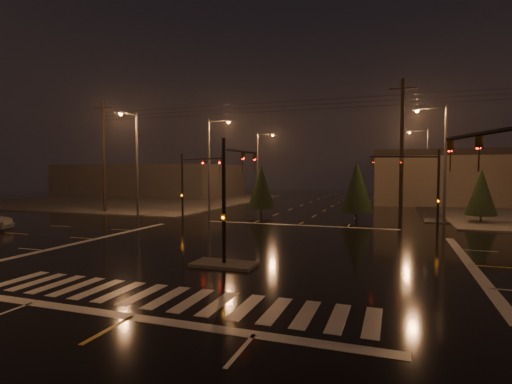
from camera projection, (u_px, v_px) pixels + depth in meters
ground at (253, 250)px, 22.57m from camera, size 140.00×140.00×0.00m
sidewalk_nw at (134, 200)px, 60.75m from camera, size 36.00×36.00×0.12m
median_island at (224, 264)px, 18.80m from camera, size 3.00×1.60×0.15m
crosswalk at (167, 297)px, 14.09m from camera, size 15.00×2.60×0.01m
stop_bar_near at (131, 317)px, 12.20m from camera, size 16.00×0.50×0.01m
stop_bar_far at (298, 225)px, 32.94m from camera, size 16.00×0.50×0.01m
commercial_block at (151, 180)px, 73.57m from camera, size 30.00×18.00×5.60m
signal_mast_median at (232, 186)px, 19.48m from camera, size 0.25×4.59×6.00m
signal_mast_ne at (424, 180)px, 28.79m from camera, size 4.84×1.86×6.00m
signal_mast_nw at (190, 179)px, 35.06m from camera, size 4.84×1.86×6.00m
signal_mast_se at (509, 202)px, 9.81m from camera, size 1.55×3.87×6.00m
streetlight_1 at (212, 159)px, 42.92m from camera, size 2.77×0.32×10.00m
streetlight_2 at (260, 162)px, 58.00m from camera, size 2.77×0.32×10.00m
streetlight_3 at (441, 155)px, 33.65m from camera, size 2.77×0.32×10.00m
streetlight_4 at (425, 161)px, 52.50m from camera, size 2.77×0.32×10.00m
streetlight_5 at (135, 157)px, 38.09m from camera, size 0.32×2.77×10.00m
utility_pole_0 at (104, 156)px, 42.71m from camera, size 2.20×0.32×12.00m
utility_pole_1 at (402, 151)px, 32.80m from camera, size 2.20×0.32×12.00m
conifer_0 at (481, 192)px, 33.97m from camera, size 2.53×2.53×4.66m
conifer_3 at (261, 187)px, 40.54m from camera, size 2.76×2.76×5.01m
conifer_4 at (357, 186)px, 36.72m from camera, size 3.02×3.02×5.42m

